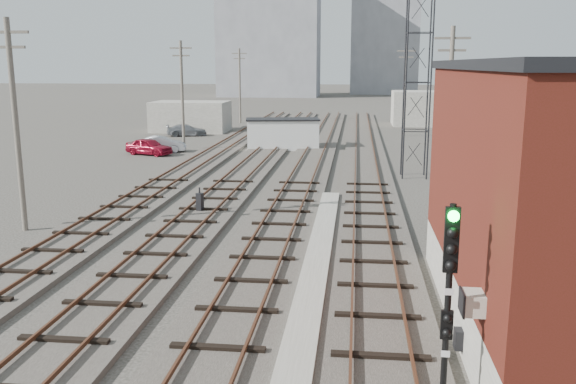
# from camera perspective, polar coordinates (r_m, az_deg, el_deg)

# --- Properties ---
(ground) EXTENTS (320.00, 320.00, 0.00)m
(ground) POSITION_cam_1_polar(r_m,az_deg,el_deg) (64.68, 4.82, 5.51)
(ground) COLOR #282621
(ground) RESTS_ON ground
(track_right) EXTENTS (3.20, 90.00, 0.39)m
(track_right) POSITION_cam_1_polar(r_m,az_deg,el_deg) (43.84, 7.27, 2.57)
(track_right) COLOR #332D28
(track_right) RESTS_ON ground
(track_mid_right) EXTENTS (3.20, 90.00, 0.39)m
(track_mid_right) POSITION_cam_1_polar(r_m,az_deg,el_deg) (43.95, 2.05, 2.69)
(track_mid_right) COLOR #332D28
(track_mid_right) RESTS_ON ground
(track_mid_left) EXTENTS (3.20, 90.00, 0.39)m
(track_mid_left) POSITION_cam_1_polar(r_m,az_deg,el_deg) (44.43, -3.11, 2.78)
(track_mid_left) COLOR #332D28
(track_mid_left) RESTS_ON ground
(track_left) EXTENTS (3.20, 90.00, 0.39)m
(track_left) POSITION_cam_1_polar(r_m,az_deg,el_deg) (45.26, -8.11, 2.84)
(track_left) COLOR #332D28
(track_left) RESTS_ON ground
(platform_curb) EXTENTS (0.90, 28.00, 0.26)m
(platform_curb) POSITION_cam_1_polar(r_m,az_deg,el_deg) (19.60, 2.24, -9.00)
(platform_curb) COLOR gray
(platform_curb) RESTS_ON ground
(brick_building) EXTENTS (6.54, 12.20, 7.22)m
(brick_building) POSITION_cam_1_polar(r_m,az_deg,el_deg) (17.59, 25.21, -0.69)
(brick_building) COLOR gray
(brick_building) RESTS_ON ground
(lattice_tower) EXTENTS (1.60, 1.60, 15.00)m
(lattice_tower) POSITION_cam_1_polar(r_m,az_deg,el_deg) (39.44, 12.09, 12.17)
(lattice_tower) COLOR black
(lattice_tower) RESTS_ON ground
(utility_pole_left_a) EXTENTS (1.80, 0.24, 9.00)m
(utility_pole_left_a) POSITION_cam_1_polar(r_m,az_deg,el_deg) (28.26, -24.14, 6.14)
(utility_pole_left_a) COLOR #595147
(utility_pole_left_a) RESTS_ON ground
(utility_pole_left_b) EXTENTS (1.80, 0.24, 9.00)m
(utility_pole_left_b) POSITION_cam_1_polar(r_m,az_deg,el_deg) (51.35, -9.87, 9.11)
(utility_pole_left_b) COLOR #595147
(utility_pole_left_b) RESTS_ON ground
(utility_pole_left_c) EXTENTS (1.80, 0.24, 9.00)m
(utility_pole_left_c) POSITION_cam_1_polar(r_m,az_deg,el_deg) (75.67, -4.54, 10.07)
(utility_pole_left_c) COLOR #595147
(utility_pole_left_c) RESTS_ON ground
(utility_pole_right_a) EXTENTS (1.80, 0.24, 9.00)m
(utility_pole_right_a) POSITION_cam_1_polar(r_m,az_deg,el_deg) (32.69, 14.81, 7.42)
(utility_pole_right_a) COLOR #595147
(utility_pole_right_a) RESTS_ON ground
(utility_pole_right_b) EXTENTS (1.80, 0.24, 9.00)m
(utility_pole_right_b) POSITION_cam_1_polar(r_m,az_deg,el_deg) (62.49, 10.89, 9.53)
(utility_pole_right_b) COLOR #595147
(utility_pole_right_b) RESTS_ON ground
(apartment_left) EXTENTS (22.00, 14.00, 30.00)m
(apartment_left) POSITION_cam_1_polar(r_m,az_deg,el_deg) (140.89, -1.72, 15.06)
(apartment_left) COLOR gray
(apartment_left) RESTS_ON ground
(apartment_right) EXTENTS (16.00, 12.00, 26.00)m
(apartment_right) POSITION_cam_1_polar(r_m,az_deg,el_deg) (154.51, 8.99, 13.90)
(apartment_right) COLOR gray
(apartment_right) RESTS_ON ground
(shed_left) EXTENTS (8.00, 5.00, 3.20)m
(shed_left) POSITION_cam_1_polar(r_m,az_deg,el_deg) (66.91, -9.09, 6.99)
(shed_left) COLOR gray
(shed_left) RESTS_ON ground
(shed_right) EXTENTS (6.00, 6.00, 4.00)m
(shed_right) POSITION_cam_1_polar(r_m,az_deg,el_deg) (74.79, 12.05, 7.68)
(shed_right) COLOR gray
(shed_right) RESTS_ON ground
(signal_mast) EXTENTS (0.40, 0.42, 4.45)m
(signal_mast) POSITION_cam_1_polar(r_m,az_deg,el_deg) (12.72, 14.80, -8.95)
(signal_mast) COLOR gray
(signal_mast) RESTS_ON ground
(switch_stand) EXTENTS (0.35, 0.35, 1.24)m
(switch_stand) POSITION_cam_1_polar(r_m,az_deg,el_deg) (29.63, -8.25, -0.98)
(switch_stand) COLOR black
(switch_stand) RESTS_ON ground
(site_trailer) EXTENTS (6.55, 3.66, 2.61)m
(site_trailer) POSITION_cam_1_polar(r_m,az_deg,el_deg) (52.11, -0.50, 5.47)
(site_trailer) COLOR white
(site_trailer) RESTS_ON ground
(car_red) EXTENTS (4.20, 2.78, 1.33)m
(car_red) POSITION_cam_1_polar(r_m,az_deg,el_deg) (50.06, -12.88, 4.17)
(car_red) COLOR maroon
(car_red) RESTS_ON ground
(car_silver) EXTENTS (4.17, 2.14, 1.31)m
(car_silver) POSITION_cam_1_polar(r_m,az_deg,el_deg) (51.46, -11.76, 4.41)
(car_silver) COLOR #A7AAAF
(car_silver) RESTS_ON ground
(car_grey) EXTENTS (4.33, 2.79, 1.17)m
(car_grey) POSITION_cam_1_polar(r_m,az_deg,el_deg) (62.69, -9.47, 5.72)
(car_grey) COLOR gray
(car_grey) RESTS_ON ground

